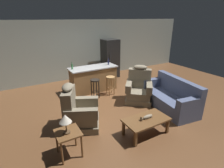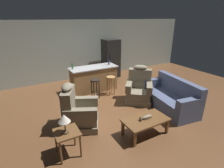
{
  "view_description": "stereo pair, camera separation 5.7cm",
  "coord_description": "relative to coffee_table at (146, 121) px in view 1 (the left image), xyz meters",
  "views": [
    {
      "loc": [
        -2.54,
        -4.49,
        2.7
      ],
      "look_at": [
        -0.01,
        -0.1,
        0.75
      ],
      "focal_mm": 28.0,
      "sensor_mm": 36.0,
      "label": 1
    },
    {
      "loc": [
        -2.49,
        -4.52,
        2.7
      ],
      "look_at": [
        -0.01,
        -0.1,
        0.75
      ],
      "focal_mm": 28.0,
      "sensor_mm": 36.0,
      "label": 2
    }
  ],
  "objects": [
    {
      "name": "bottle_short_amber",
      "position": [
        -0.73,
        3.24,
        0.69
      ],
      "size": [
        0.06,
        0.06,
        0.26
      ],
      "color": "#2D6B38",
      "rests_on": "kitchen_island"
    },
    {
      "name": "bottle_tall_green",
      "position": [
        0.71,
        3.15,
        0.69
      ],
      "size": [
        0.06,
        0.06,
        0.26
      ],
      "color": "#23284C",
      "rests_on": "kitchen_island"
    },
    {
      "name": "bar_stool_left",
      "position": [
        -0.19,
        2.51,
        0.11
      ],
      "size": [
        0.32,
        0.32,
        0.68
      ],
      "color": "black",
      "rests_on": "ground_plane"
    },
    {
      "name": "recliner_near_lamp",
      "position": [
        -1.3,
        1.11,
        0.06
      ],
      "size": [
        1.12,
        1.12,
        1.2
      ],
      "rotation": [
        0.0,
        0.0,
        -0.45
      ],
      "color": "#756B56",
      "rests_on": "ground_plane"
    },
    {
      "name": "recliner_near_island",
      "position": [
        1.01,
        1.57,
        0.06
      ],
      "size": [
        1.18,
        1.18,
        1.2
      ],
      "rotation": [
        0.0,
        0.0,
        4.01
      ],
      "color": "#756B56",
      "rests_on": "ground_plane"
    },
    {
      "name": "fish_figurine",
      "position": [
        0.01,
        0.01,
        0.1
      ],
      "size": [
        0.34,
        0.1,
        0.1
      ],
      "color": "#4C3823",
      "rests_on": "coffee_table"
    },
    {
      "name": "refrigerator",
      "position": [
        1.45,
        4.34,
        0.52
      ],
      "size": [
        0.7,
        0.69,
        1.76
      ],
      "color": "black",
      "rests_on": "ground_plane"
    },
    {
      "name": "coffee_table",
      "position": [
        0.0,
        0.0,
        0.0
      ],
      "size": [
        1.1,
        0.6,
        0.42
      ],
      "color": "brown",
      "rests_on": "ground_plane"
    },
    {
      "name": "end_table",
      "position": [
        -1.83,
        0.24,
        0.1
      ],
      "size": [
        0.48,
        0.48,
        0.56
      ],
      "color": "brown",
      "rests_on": "ground_plane"
    },
    {
      "name": "table_lamp",
      "position": [
        -1.85,
        0.23,
        0.5
      ],
      "size": [
        0.24,
        0.24,
        0.41
      ],
      "color": "#4C3823",
      "rests_on": "end_table"
    },
    {
      "name": "bar_stool_right",
      "position": [
        0.43,
        2.51,
        0.11
      ],
      "size": [
        0.32,
        0.32,
        0.68
      ],
      "color": "#A87A47",
      "rests_on": "ground_plane"
    },
    {
      "name": "ground_plane",
      "position": [
        0.03,
        1.79,
        -0.36
      ],
      "size": [
        12.0,
        12.0,
        0.0
      ],
      "color": "brown"
    },
    {
      "name": "kitchen_island",
      "position": [
        0.03,
        3.14,
        0.11
      ],
      "size": [
        1.8,
        0.7,
        0.95
      ],
      "color": "olive",
      "rests_on": "ground_plane"
    },
    {
      "name": "couch",
      "position": [
        1.56,
        0.67,
        -0.02
      ],
      "size": [
        1.1,
        2.0,
        0.94
      ],
      "rotation": [
        0.0,
        0.0,
        3.0
      ],
      "color": "#4C5675",
      "rests_on": "ground_plane"
    },
    {
      "name": "back_wall",
      "position": [
        0.03,
        4.91,
        0.94
      ],
      "size": [
        12.0,
        0.05,
        2.6
      ],
      "color": "#939E93",
      "rests_on": "ground_plane"
    }
  ]
}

